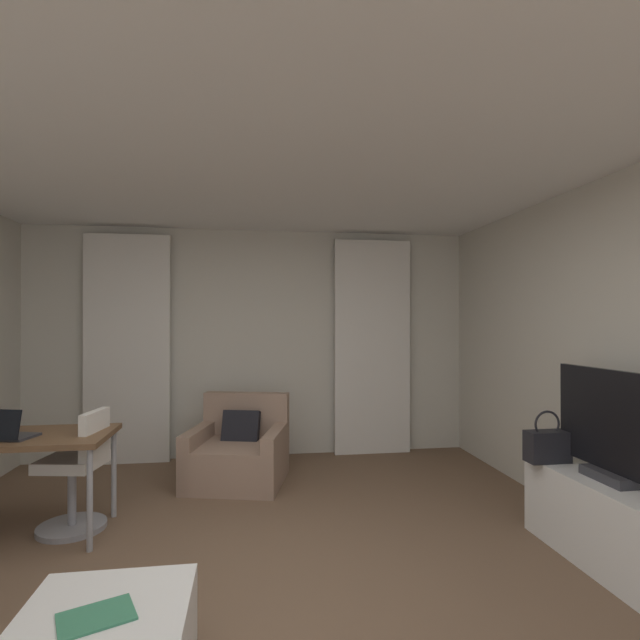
{
  "coord_description": "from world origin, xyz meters",
  "views": [
    {
      "loc": [
        -0.06,
        -2.59,
        1.54
      ],
      "look_at": [
        0.53,
        1.36,
        1.56
      ],
      "focal_mm": 26.97,
      "sensor_mm": 36.0,
      "label": 1
    }
  ],
  "objects_px": {
    "desk_chair": "(77,477)",
    "desk": "(8,444)",
    "tv_console": "(613,524)",
    "magazine_open": "(96,617)",
    "laptop": "(6,433)",
    "handbag_primary": "(547,445)",
    "tv_flatscreen": "(612,429)",
    "armchair": "(239,454)"
  },
  "relations": [
    {
      "from": "desk_chair",
      "to": "desk",
      "type": "bearing_deg",
      "value": -170.16
    },
    {
      "from": "desk",
      "to": "tv_console",
      "type": "height_order",
      "value": "desk"
    },
    {
      "from": "magazine_open",
      "to": "laptop",
      "type": "bearing_deg",
      "value": 123.93
    },
    {
      "from": "desk_chair",
      "to": "handbag_primary",
      "type": "height_order",
      "value": "handbag_primary"
    },
    {
      "from": "desk_chair",
      "to": "magazine_open",
      "type": "distance_m",
      "value": 1.88
    },
    {
      "from": "magazine_open",
      "to": "tv_flatscreen",
      "type": "relative_size",
      "value": 0.35
    },
    {
      "from": "laptop",
      "to": "tv_console",
      "type": "distance_m",
      "value": 4.05
    },
    {
      "from": "tv_flatscreen",
      "to": "handbag_primary",
      "type": "bearing_deg",
      "value": 109.11
    },
    {
      "from": "handbag_primary",
      "to": "laptop",
      "type": "bearing_deg",
      "value": 173.5
    },
    {
      "from": "magazine_open",
      "to": "handbag_primary",
      "type": "distance_m",
      "value": 2.96
    },
    {
      "from": "magazine_open",
      "to": "tv_flatscreen",
      "type": "height_order",
      "value": "tv_flatscreen"
    },
    {
      "from": "desk",
      "to": "magazine_open",
      "type": "xyz_separation_m",
      "value": [
        1.1,
        -1.69,
        -0.3
      ]
    },
    {
      "from": "armchair",
      "to": "handbag_primary",
      "type": "relative_size",
      "value": 2.84
    },
    {
      "from": "armchair",
      "to": "desk",
      "type": "xyz_separation_m",
      "value": [
        -1.59,
        -0.99,
        0.41
      ]
    },
    {
      "from": "desk",
      "to": "desk_chair",
      "type": "distance_m",
      "value": 0.52
    },
    {
      "from": "tv_flatscreen",
      "to": "desk_chair",
      "type": "bearing_deg",
      "value": 163.3
    },
    {
      "from": "armchair",
      "to": "laptop",
      "type": "height_order",
      "value": "laptop"
    },
    {
      "from": "desk_chair",
      "to": "tv_flatscreen",
      "type": "bearing_deg",
      "value": -16.7
    },
    {
      "from": "desk_chair",
      "to": "tv_console",
      "type": "relative_size",
      "value": 0.72
    },
    {
      "from": "desk",
      "to": "desk_chair",
      "type": "bearing_deg",
      "value": 9.84
    },
    {
      "from": "armchair",
      "to": "laptop",
      "type": "relative_size",
      "value": 2.81
    },
    {
      "from": "laptop",
      "to": "armchair",
      "type": "bearing_deg",
      "value": 35.39
    },
    {
      "from": "tv_console",
      "to": "tv_flatscreen",
      "type": "bearing_deg",
      "value": 90.0
    },
    {
      "from": "tv_console",
      "to": "desk",
      "type": "bearing_deg",
      "value": 165.98
    },
    {
      "from": "desk",
      "to": "tv_flatscreen",
      "type": "xyz_separation_m",
      "value": [
        3.96,
        -0.98,
        0.19
      ]
    },
    {
      "from": "desk",
      "to": "tv_flatscreen",
      "type": "bearing_deg",
      "value": -13.92
    },
    {
      "from": "desk_chair",
      "to": "tv_flatscreen",
      "type": "height_order",
      "value": "tv_flatscreen"
    },
    {
      "from": "tv_console",
      "to": "handbag_primary",
      "type": "relative_size",
      "value": 3.31
    },
    {
      "from": "tv_flatscreen",
      "to": "desk",
      "type": "bearing_deg",
      "value": 166.08
    },
    {
      "from": "tv_flatscreen",
      "to": "tv_console",
      "type": "bearing_deg",
      "value": -90.0
    },
    {
      "from": "tv_console",
      "to": "laptop",
      "type": "bearing_deg",
      "value": 167.42
    },
    {
      "from": "magazine_open",
      "to": "handbag_primary",
      "type": "xyz_separation_m",
      "value": [
        2.71,
        1.14,
        0.29
      ]
    },
    {
      "from": "tv_console",
      "to": "handbag_primary",
      "type": "height_order",
      "value": "handbag_primary"
    },
    {
      "from": "armchair",
      "to": "magazine_open",
      "type": "bearing_deg",
      "value": -100.55
    },
    {
      "from": "armchair",
      "to": "desk",
      "type": "height_order",
      "value": "armchair"
    },
    {
      "from": "armchair",
      "to": "handbag_primary",
      "type": "bearing_deg",
      "value": -34.76
    },
    {
      "from": "laptop",
      "to": "tv_console",
      "type": "bearing_deg",
      "value": -12.58
    },
    {
      "from": "armchair",
      "to": "desk_chair",
      "type": "height_order",
      "value": "desk_chair"
    },
    {
      "from": "desk_chair",
      "to": "laptop",
      "type": "relative_size",
      "value": 2.36
    },
    {
      "from": "tv_console",
      "to": "tv_flatscreen",
      "type": "relative_size",
      "value": 1.28
    },
    {
      "from": "armchair",
      "to": "desk_chair",
      "type": "xyz_separation_m",
      "value": [
        -1.16,
        -0.92,
        0.13
      ]
    },
    {
      "from": "desk",
      "to": "tv_console",
      "type": "xyz_separation_m",
      "value": [
        3.96,
        -0.99,
        -0.4
      ]
    }
  ]
}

